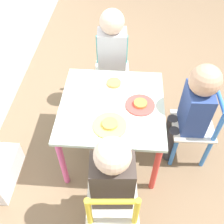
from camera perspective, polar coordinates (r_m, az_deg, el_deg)
The scene contains 11 objects.
ground_plane at distance 1.92m, azimuth 0.00°, elevation -7.92°, with size 6.00×6.00×0.00m, color #7F664C.
kids_table at distance 1.60m, azimuth 0.00°, elevation 0.14°, with size 0.62×0.62×0.47m.
chair_yellow at distance 1.43m, azimuth 0.09°, elevation -19.89°, with size 0.28×0.28×0.54m.
chair_blue at distance 1.77m, azimuth 17.67°, elevation -3.38°, with size 0.27×0.27×0.54m.
chair_teal at distance 2.08m, azimuth 0.00°, elevation 8.69°, with size 0.28×0.28×0.54m.
child_left at distance 1.28m, azimuth 0.08°, elevation -14.16°, with size 0.22×0.21×0.76m.
child_front at distance 1.61m, azimuth 17.22°, elevation 1.14°, with size 0.20×0.22×0.76m.
child_right at distance 1.90m, azimuth 0.00°, elevation 12.58°, with size 0.22×0.21×0.80m.
plate_left at distance 1.44m, azimuth -0.48°, elevation -2.85°, with size 0.19×0.19×0.03m.
plate_front at distance 1.55m, azimuth 6.17°, elevation 1.61°, with size 0.17×0.17×0.03m.
plate_right at distance 1.66m, azimuth 0.41°, elevation 6.08°, with size 0.20×0.20×0.03m.
Camera 1 is at (-1.07, -0.08, 1.59)m, focal length 42.00 mm.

